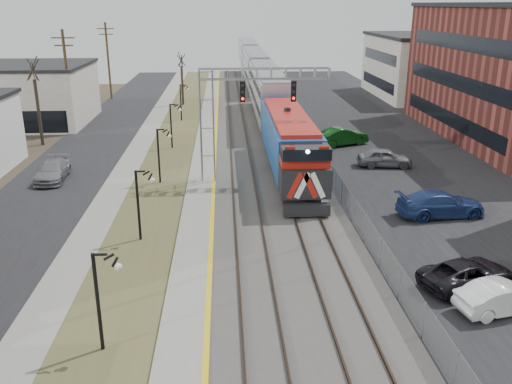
{
  "coord_description": "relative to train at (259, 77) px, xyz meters",
  "views": [
    {
      "loc": [
        0.71,
        -9.53,
        12.3
      ],
      "look_at": [
        2.36,
        18.21,
        2.6
      ],
      "focal_mm": 38.0,
      "sensor_mm": 36.0,
      "label": 1
    }
  ],
  "objects": [
    {
      "name": "sidewalk",
      "position": [
        -12.5,
        -29.68,
        -2.88
      ],
      "size": [
        2.0,
        120.0,
        0.08
      ],
      "primitive_type": "cube",
      "color": "gray",
      "rests_on": "ground"
    },
    {
      "name": "grass_median",
      "position": [
        -9.5,
        -29.68,
        -2.89
      ],
      "size": [
        4.0,
        120.0,
        0.06
      ],
      "primitive_type": "cube",
      "color": "#4D4F2A",
      "rests_on": "ground"
    },
    {
      "name": "ballast_bed",
      "position": [
        -1.5,
        -29.68,
        -2.82
      ],
      "size": [
        8.0,
        120.0,
        0.2
      ],
      "primitive_type": "cube",
      "color": "#595651",
      "rests_on": "ground"
    },
    {
      "name": "parking_lot",
      "position": [
        10.5,
        -29.68,
        -2.9
      ],
      "size": [
        16.0,
        120.0,
        0.04
      ],
      "primitive_type": "cube",
      "color": "black",
      "rests_on": "ground"
    },
    {
      "name": "platform",
      "position": [
        -6.5,
        -29.68,
        -2.8
      ],
      "size": [
        2.0,
        120.0,
        0.24
      ],
      "primitive_type": "cube",
      "color": "gray",
      "rests_on": "ground"
    },
    {
      "name": "car_street_b",
      "position": [
        -17.43,
        -35.48,
        -2.22
      ],
      "size": [
        2.23,
        4.91,
        1.4
      ],
      "primitive_type": "imported",
      "rotation": [
        0.0,
        0.0,
        0.06
      ],
      "color": "gray",
      "rests_on": "ground"
    },
    {
      "name": "car_lot_d",
      "position": [
        8.22,
        -44.21,
        -2.14
      ],
      "size": [
        5.52,
        2.68,
        1.55
      ],
      "primitive_type": "imported",
      "rotation": [
        0.0,
        0.0,
        1.67
      ],
      "color": "navy",
      "rests_on": "ground"
    },
    {
      "name": "track_far",
      "position": [
        -0.0,
        -29.68,
        -2.64
      ],
      "size": [
        1.58,
        120.0,
        0.15
      ],
      "color": "#2D2119",
      "rests_on": "ballast_bed"
    },
    {
      "name": "fence",
      "position": [
        2.7,
        -29.68,
        -2.12
      ],
      "size": [
        0.04,
        120.0,
        1.6
      ],
      "primitive_type": "cube",
      "color": "gray",
      "rests_on": "ground"
    },
    {
      "name": "car_lot_e",
      "position": [
        7.85,
        -33.58,
        -2.19
      ],
      "size": [
        4.46,
        2.2,
        1.46
      ],
      "primitive_type": "imported",
      "rotation": [
        0.0,
        0.0,
        1.46
      ],
      "color": "slate",
      "rests_on": "ground"
    },
    {
      "name": "signal_gantry",
      "position": [
        -4.28,
        -36.69,
        2.67
      ],
      "size": [
        9.0,
        1.07,
        8.15
      ],
      "color": "gray",
      "rests_on": "ground"
    },
    {
      "name": "lampposts",
      "position": [
        -9.5,
        -46.4,
        -0.92
      ],
      "size": [
        0.14,
        62.14,
        4.0
      ],
      "color": "black",
      "rests_on": "ground"
    },
    {
      "name": "car_lot_f",
      "position": [
        5.93,
        -26.55,
        -2.12
      ],
      "size": [
        5.11,
        3.34,
        1.59
      ],
      "primitive_type": "imported",
      "rotation": [
        0.0,
        0.0,
        1.95
      ],
      "color": "#0C4011",
      "rests_on": "ground"
    },
    {
      "name": "car_lot_c",
      "position": [
        6.12,
        -52.84,
        -2.28
      ],
      "size": [
        5.04,
        3.52,
        1.28
      ],
      "primitive_type": "imported",
      "rotation": [
        0.0,
        0.0,
        1.91
      ],
      "color": "black",
      "rests_on": "ground"
    },
    {
      "name": "track_near",
      "position": [
        -3.5,
        -29.68,
        -2.64
      ],
      "size": [
        1.58,
        120.0,
        0.15
      ],
      "color": "#2D2119",
      "rests_on": "ballast_bed"
    },
    {
      "name": "bare_trees",
      "position": [
        -18.16,
        -25.77,
        -0.22
      ],
      "size": [
        12.3,
        42.3,
        5.95
      ],
      "color": "#382D23",
      "rests_on": "ground"
    },
    {
      "name": "car_lot_b",
      "position": [
        6.72,
        -54.99,
        -2.25
      ],
      "size": [
        4.26,
        2.2,
        1.34
      ],
      "primitive_type": "imported",
      "rotation": [
        0.0,
        0.0,
        1.77
      ],
      "color": "white",
      "rests_on": "ground"
    },
    {
      "name": "platform_edge",
      "position": [
        -5.62,
        -29.68,
        -2.67
      ],
      "size": [
        0.24,
        120.0,
        0.01
      ],
      "primitive_type": "cube",
      "color": "gold",
      "rests_on": "platform"
    },
    {
      "name": "train",
      "position": [
        0.0,
        0.0,
        0.0
      ],
      "size": [
        3.0,
        85.85,
        5.33
      ],
      "color": "#124798",
      "rests_on": "ground"
    },
    {
      "name": "street_west",
      "position": [
        -17.0,
        -29.68,
        -2.9
      ],
      "size": [
        7.0,
        120.0,
        0.04
      ],
      "primitive_type": "cube",
      "color": "black",
      "rests_on": "ground"
    }
  ]
}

